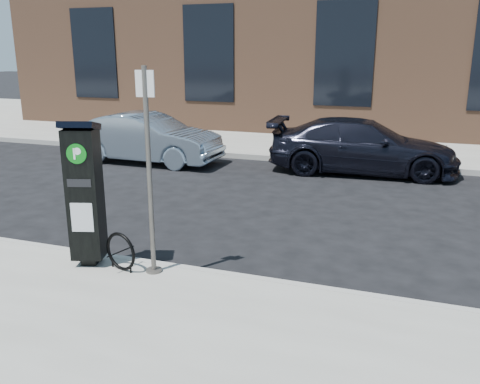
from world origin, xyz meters
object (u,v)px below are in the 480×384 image
at_px(bike_rack, 121,252).
at_px(car_dark, 362,146).
at_px(sign_pole, 149,175).
at_px(parking_kiosk, 85,192).
at_px(car_silver, 147,138).

relative_size(bike_rack, car_dark, 0.11).
height_order(sign_pole, bike_rack, sign_pole).
height_order(sign_pole, car_dark, sign_pole).
xyz_separation_m(sign_pole, car_dark, (1.94, 7.70, -0.83)).
height_order(parking_kiosk, car_silver, parking_kiosk).
bearing_deg(bike_rack, car_silver, 132.03).
distance_m(sign_pole, bike_rack, 1.21).
bearing_deg(bike_rack, sign_pole, 27.63).
distance_m(parking_kiosk, bike_rack, 0.97).
bearing_deg(car_silver, parking_kiosk, -155.82).
distance_m(car_silver, car_dark, 6.00).
bearing_deg(parking_kiosk, sign_pole, -14.53).
relative_size(parking_kiosk, car_dark, 0.43).
distance_m(sign_pole, car_dark, 7.98).
xyz_separation_m(parking_kiosk, car_silver, (-3.00, 6.98, -0.51)).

